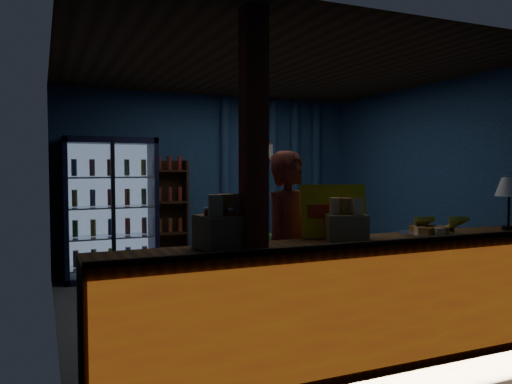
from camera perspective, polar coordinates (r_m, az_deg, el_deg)
ground at (r=5.81m, az=1.95°, el=-12.19°), size 4.60×4.60×0.00m
room_walls at (r=5.61m, az=1.98°, el=3.48°), size 4.60×4.60×4.60m
counter at (r=4.10m, az=13.71°, el=-11.86°), size 4.40×0.57×0.99m
support_post at (r=3.45m, az=-0.28°, el=-0.69°), size 0.16×0.16×2.60m
beverage_cooler at (r=7.06m, az=-16.38°, el=-1.90°), size 1.20×0.62×1.90m
bottle_shelf at (r=7.36m, az=-9.91°, el=-2.72°), size 0.50×0.28×1.60m
curtain_folds at (r=7.97m, az=1.89°, el=1.40°), size 1.74×0.14×2.50m
framed_picture at (r=7.87m, az=1.04°, el=4.66°), size 0.36×0.04×0.28m
shopkeeper at (r=4.20m, az=4.01°, el=-6.58°), size 0.71×0.60×1.65m
green_chair at (r=7.34m, az=4.09°, el=-6.64°), size 0.90×0.90×0.59m
side_table at (r=7.13m, az=-1.59°, el=-7.33°), size 0.64×0.57×0.58m
yellow_sign at (r=4.02m, az=8.89°, el=-2.17°), size 0.54×0.24×0.42m
soda_bottles at (r=3.43m, az=-4.26°, el=-4.63°), size 0.24×0.17×0.29m
snack_box_left at (r=3.49m, az=-3.67°, el=-4.22°), size 0.40×0.34×0.38m
snack_box_centre at (r=3.91m, az=10.25°, el=-3.75°), size 0.38×0.35×0.33m
pastry_tray at (r=4.34m, az=19.07°, el=-4.39°), size 0.47×0.47×0.08m
banana_bunches at (r=4.49m, az=19.92°, el=-3.37°), size 0.53×0.31×0.18m
table_lamp at (r=4.96m, az=26.97°, el=0.30°), size 0.24×0.24×0.47m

